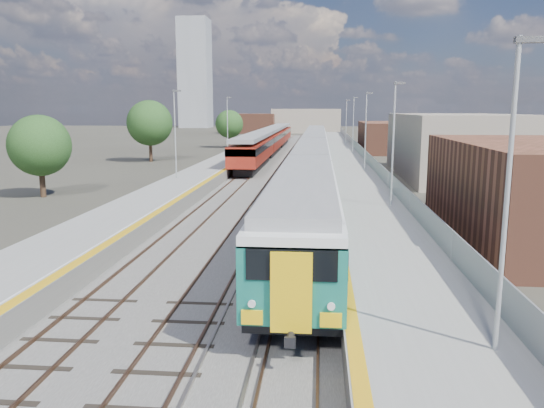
# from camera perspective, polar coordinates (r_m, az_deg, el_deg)

# --- Properties ---
(ground) EXTENTS (320.00, 320.00, 0.00)m
(ground) POSITION_cam_1_polar(r_m,az_deg,el_deg) (61.18, 3.09, 3.68)
(ground) COLOR #47443A
(ground) RESTS_ON ground
(ballast_bed) EXTENTS (10.50, 155.00, 0.06)m
(ballast_bed) POSITION_cam_1_polar(r_m,az_deg,el_deg) (63.78, 1.15, 3.98)
(ballast_bed) COLOR #565451
(ballast_bed) RESTS_ON ground
(tracks) EXTENTS (8.96, 160.00, 0.17)m
(tracks) POSITION_cam_1_polar(r_m,az_deg,el_deg) (65.40, 1.78, 4.20)
(tracks) COLOR #4C3323
(tracks) RESTS_ON ground
(platform_right) EXTENTS (4.70, 155.00, 8.52)m
(platform_right) POSITION_cam_1_polar(r_m,az_deg,el_deg) (63.64, 7.95, 4.33)
(platform_right) COLOR slate
(platform_right) RESTS_ON ground
(platform_left) EXTENTS (4.30, 155.00, 8.52)m
(platform_left) POSITION_cam_1_polar(r_m,az_deg,el_deg) (64.55, -4.90, 4.46)
(platform_left) COLOR slate
(platform_left) RESTS_ON ground
(buildings) EXTENTS (72.00, 185.50, 40.00)m
(buildings) POSITION_cam_1_polar(r_m,az_deg,el_deg) (150.78, -2.63, 11.60)
(buildings) COLOR brown
(buildings) RESTS_ON ground
(green_train) EXTENTS (3.02, 83.94, 3.32)m
(green_train) POSITION_cam_1_polar(r_m,az_deg,el_deg) (55.46, 4.46, 5.42)
(green_train) COLOR black
(green_train) RESTS_ON ground
(red_train) EXTENTS (3.04, 61.54, 3.83)m
(red_train) POSITION_cam_1_polar(r_m,az_deg,el_deg) (82.07, -0.22, 6.93)
(red_train) COLOR black
(red_train) RESTS_ON ground
(tree_a) EXTENTS (4.78, 4.78, 6.48)m
(tree_a) POSITION_cam_1_polar(r_m,az_deg,el_deg) (45.47, -23.71, 5.76)
(tree_a) COLOR #382619
(tree_a) RESTS_ON ground
(tree_b) EXTENTS (5.96, 5.96, 8.08)m
(tree_b) POSITION_cam_1_polar(r_m,az_deg,el_deg) (72.38, -13.03, 8.48)
(tree_b) COLOR #382619
(tree_b) RESTS_ON ground
(tree_c) EXTENTS (5.00, 5.00, 6.77)m
(tree_c) POSITION_cam_1_polar(r_m,az_deg,el_deg) (96.53, -4.62, 8.57)
(tree_c) COLOR #382619
(tree_c) RESTS_ON ground
(tree_d) EXTENTS (4.57, 4.57, 6.19)m
(tree_d) POSITION_cam_1_polar(r_m,az_deg,el_deg) (72.60, 22.28, 7.05)
(tree_d) COLOR #382619
(tree_d) RESTS_ON ground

